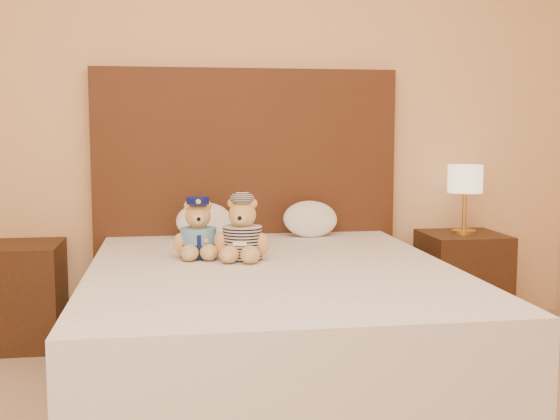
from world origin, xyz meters
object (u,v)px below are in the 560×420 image
(nightstand_right, at_px, (462,280))
(pillow_right, at_px, (310,217))
(lamp, at_px, (465,182))
(pillow_left, at_px, (204,219))
(nightstand_left, at_px, (19,295))
(bed, at_px, (271,326))
(teddy_police, at_px, (198,228))
(teddy_prisoner, at_px, (242,229))

(nightstand_right, distance_m, pillow_right, 0.99)
(lamp, distance_m, pillow_left, 1.52)
(nightstand_left, xyz_separation_m, pillow_left, (0.99, 0.03, 0.38))
(bed, height_order, pillow_right, pillow_right)
(bed, xyz_separation_m, pillow_right, (0.34, 0.83, 0.38))
(nightstand_left, bearing_deg, nightstand_right, 0.00)
(pillow_right, bearing_deg, nightstand_left, -178.92)
(bed, xyz_separation_m, lamp, (1.25, 0.80, 0.57))
(teddy_police, bearing_deg, teddy_prisoner, -24.36)
(bed, xyz_separation_m, nightstand_right, (1.25, 0.80, -0.00))
(nightstand_right, height_order, teddy_police, teddy_police)
(pillow_right, bearing_deg, nightstand_right, -1.89)
(bed, bearing_deg, nightstand_left, 147.38)
(lamp, relative_size, teddy_police, 1.40)
(lamp, height_order, teddy_police, lamp)
(bed, relative_size, nightstand_left, 3.64)
(bed, relative_size, pillow_left, 6.42)
(bed, distance_m, pillow_left, 0.95)
(nightstand_right, distance_m, lamp, 0.57)
(pillow_left, bearing_deg, pillow_right, 0.00)
(pillow_left, bearing_deg, teddy_prisoner, -77.78)
(teddy_prisoner, bearing_deg, lamp, 39.68)
(teddy_prisoner, relative_size, pillow_right, 0.95)
(teddy_prisoner, distance_m, pillow_left, 0.68)
(nightstand_right, relative_size, pillow_left, 1.77)
(nightstand_right, bearing_deg, teddy_police, -160.68)
(teddy_police, height_order, teddy_prisoner, teddy_prisoner)
(bed, xyz_separation_m, teddy_police, (-0.31, 0.25, 0.42))
(bed, height_order, nightstand_left, same)
(teddy_prisoner, bearing_deg, pillow_right, 70.36)
(nightstand_left, relative_size, teddy_police, 1.93)
(nightstand_left, relative_size, pillow_right, 1.77)
(teddy_police, height_order, pillow_left, teddy_police)
(nightstand_left, relative_size, teddy_prisoner, 1.86)
(nightstand_left, bearing_deg, pillow_right, 1.08)
(teddy_police, bearing_deg, pillow_right, 41.35)
(teddy_police, distance_m, pillow_left, 0.58)
(nightstand_right, xyz_separation_m, pillow_left, (-1.51, 0.03, 0.38))
(teddy_prisoner, distance_m, pillow_right, 0.81)
(bed, height_order, teddy_prisoner, teddy_prisoner)
(teddy_police, xyz_separation_m, pillow_right, (0.65, 0.58, -0.03))
(pillow_left, relative_size, pillow_right, 1.00)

